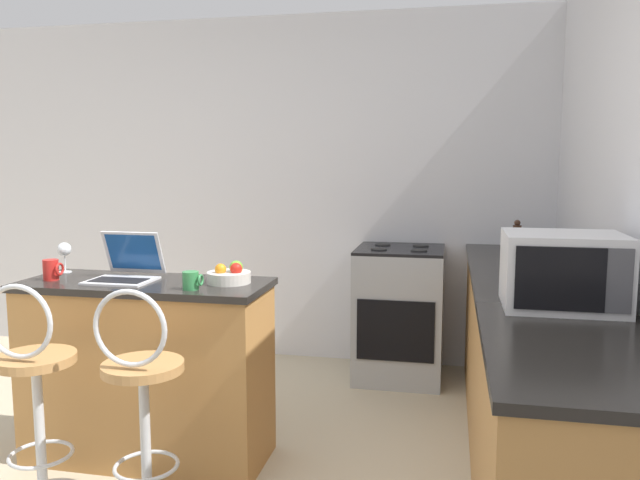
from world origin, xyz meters
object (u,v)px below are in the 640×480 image
laptop (126,268)px  bar_stool_far (142,412)px  wine_glass_short (64,251)px  pepper_mill (517,242)px  stove_range (399,313)px  bar_stool_near (35,402)px  mug_green (191,280)px  microwave (563,271)px  fruit_bowl (230,275)px  mug_red (52,270)px

laptop → bar_stool_far: bearing=-57.1°
wine_glass_short → pepper_mill: bearing=19.0°
laptop → stove_range: size_ratio=0.34×
bar_stool_near → mug_green: bearing=35.2°
pepper_mill → mug_green: pepper_mill is taller
microwave → fruit_bowl: bearing=172.0°
stove_range → mug_red: (-1.63, -1.54, 0.51)m
bar_stool_far → pepper_mill: bearing=43.0°
bar_stool_far → wine_glass_short: wine_glass_short is taller
wine_glass_short → mug_green: 0.90m
bar_stool_far → mug_green: 0.63m
bar_stool_far → pepper_mill: 2.30m
bar_stool_far → fruit_bowl: (0.18, 0.58, 0.48)m
fruit_bowl → pepper_mill: bearing=32.8°
wine_glass_short → pepper_mill: pepper_mill is taller
bar_stool_far → microwave: size_ratio=2.18×
bar_stool_near → laptop: 0.77m
microwave → bar_stool_far: bearing=-167.7°
mug_red → wine_glass_short: 0.23m
microwave → mug_red: size_ratio=4.47×
bar_stool_near → mug_red: 0.72m
wine_glass_short → mug_red: bearing=-72.3°
stove_range → fruit_bowl: 1.68m
stove_range → pepper_mill: 1.05m
laptop → wine_glass_short: laptop is taller
laptop → stove_range: 1.99m
laptop → mug_red: (-0.36, -0.09, -0.01)m
bar_stool_far → wine_glass_short: size_ratio=6.26×
bar_stool_near → stove_range: (1.41, 2.01, -0.02)m
bar_stool_far → mug_green: (0.06, 0.40, 0.49)m
laptop → bar_stool_near: bearing=-104.2°
fruit_bowl → wine_glass_short: (-0.97, 0.10, 0.08)m
mug_red → pepper_mill: (2.35, 1.05, 0.07)m
mug_red → wine_glass_short: size_ratio=0.64×
bar_stool_near → mug_red: (-0.22, 0.47, 0.50)m
bar_stool_near → bar_stool_far: bearing=0.0°
bar_stool_far → mug_green: size_ratio=10.82×
fruit_bowl → mug_green: bearing=-123.0°
microwave → mug_red: bearing=177.7°
laptop → fruit_bowl: bearing=2.2°
laptop → pepper_mill: pepper_mill is taller
stove_range → mug_green: size_ratio=9.88×
bar_stool_near → microwave: size_ratio=2.18×
stove_range → pepper_mill: pepper_mill is taller
stove_range → mug_green: 1.89m
mug_red → fruit_bowl: 0.91m
laptop → mug_green: size_ratio=3.34×
bar_stool_far → stove_range: 2.20m
laptop → mug_red: laptop is taller
bar_stool_near → mug_green: bar_stool_near is taller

